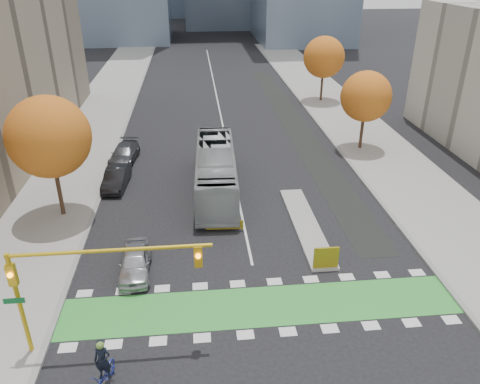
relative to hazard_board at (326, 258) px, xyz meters
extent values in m
plane|color=black|center=(-4.00, -4.20, -0.80)|extent=(300.00, 300.00, 0.00)
cube|color=gray|center=(-17.50, 15.80, -0.73)|extent=(7.00, 120.00, 0.15)
cube|color=gray|center=(9.50, 15.80, -0.73)|extent=(7.00, 120.00, 0.15)
cube|color=gray|center=(-14.00, 15.80, -0.73)|extent=(0.30, 120.00, 0.16)
cube|color=gray|center=(6.00, 15.80, -0.73)|extent=(0.30, 120.00, 0.16)
cube|color=green|center=(-4.00, -2.70, -0.79)|extent=(20.00, 3.00, 0.01)
cube|color=silver|center=(-4.00, 35.80, -0.80)|extent=(0.15, 70.00, 0.01)
cube|color=black|center=(3.50, 25.80, -0.80)|extent=(2.50, 50.00, 0.01)
cube|color=gray|center=(0.00, 4.80, -0.72)|extent=(1.60, 10.00, 0.16)
cube|color=yellow|center=(0.00, 0.00, 0.00)|extent=(1.40, 0.12, 1.30)
cylinder|color=#332114|center=(-16.00, 7.80, 1.82)|extent=(0.28, 0.28, 5.25)
sphere|color=#B34716|center=(-16.00, 7.80, 4.83)|extent=(5.20, 5.20, 5.20)
cylinder|color=#332114|center=(8.00, 17.80, 1.47)|extent=(0.28, 0.28, 4.55)
sphere|color=#B34716|center=(8.00, 17.80, 4.08)|extent=(4.40, 4.40, 4.40)
cylinder|color=#332114|center=(8.50, 33.80, 1.65)|extent=(0.28, 0.28, 4.90)
sphere|color=#B34716|center=(8.50, 33.80, 4.45)|extent=(4.80, 4.80, 4.80)
cylinder|color=#BF9914|center=(-14.50, -4.70, 1.80)|extent=(0.20, 0.20, 5.20)
cylinder|color=#BF9914|center=(-10.50, -4.70, 4.30)|extent=(8.20, 0.16, 0.16)
cube|color=#BF9914|center=(-14.50, -4.70, 3.40)|extent=(0.35, 0.28, 1.00)
sphere|color=orange|center=(-14.50, -4.88, 3.50)|extent=(0.22, 0.22, 0.22)
cube|color=#BF9914|center=(-7.00, -4.70, 3.80)|extent=(0.35, 0.28, 1.00)
sphere|color=orange|center=(-7.00, -4.88, 3.90)|extent=(0.22, 0.22, 0.22)
cube|color=#0C5926|center=(-14.50, -5.10, 2.40)|extent=(0.85, 0.04, 0.25)
imported|color=#212D98|center=(-10.92, -6.93, -0.25)|extent=(1.05, 2.17, 1.09)
imported|color=black|center=(-10.92, -6.93, 0.67)|extent=(0.74, 0.55, 1.86)
sphere|color=#597F2D|center=(-10.92, -6.93, 1.45)|extent=(0.32, 0.32, 0.32)
imported|color=#9BA0A2|center=(-5.53, 10.47, 0.88)|extent=(3.28, 12.15, 3.36)
imported|color=#AAAAAF|center=(-10.50, 0.80, -0.10)|extent=(1.78, 4.18, 1.41)
imported|color=black|center=(-13.00, 12.02, -0.08)|extent=(1.85, 4.49, 1.45)
imported|color=#47474C|center=(-13.00, 17.02, -0.10)|extent=(2.51, 5.03, 1.40)
camera|label=1|loc=(-6.89, -20.87, 14.80)|focal=35.00mm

